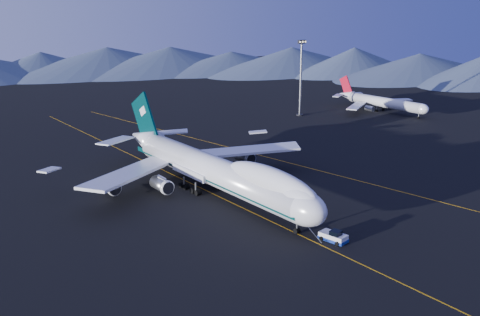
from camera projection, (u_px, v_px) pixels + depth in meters
ground at (215, 195)px, 119.72m from camera, size 500.00×500.00×0.00m
taxiway_line_main at (215, 195)px, 119.72m from camera, size 0.25×220.00×0.01m
taxiway_line_side at (285, 162)px, 144.90m from camera, size 28.08×198.09×0.01m
mountain_ridge at (472, 102)px, 199.46m from camera, size 374.91×567.11×12.00m
boeing_747 at (215, 170)px, 118.14m from camera, size 59.62×72.43×19.37m
pushback_tug at (333, 237)px, 96.28m from camera, size 3.61×5.47×2.22m
second_jet at (381, 102)px, 211.90m from camera, size 38.63×43.64×12.42m
service_van at (255, 148)px, 155.79m from camera, size 4.72×4.94×1.30m
floodlight_mast at (301, 78)px, 201.28m from camera, size 3.51×2.63×28.39m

